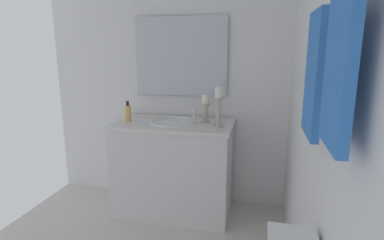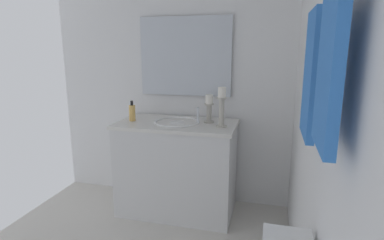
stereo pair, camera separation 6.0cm
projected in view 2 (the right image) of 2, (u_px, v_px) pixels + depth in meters
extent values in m
cube|color=white|center=(329.00, 109.00, 1.23)|extent=(3.10, 0.04, 2.45)
cube|color=white|center=(172.00, 74.00, 2.98)|extent=(0.04, 2.32, 2.45)
cube|color=silver|center=(177.00, 169.00, 2.82)|extent=(0.55, 1.01, 0.80)
cube|color=silver|center=(177.00, 124.00, 2.73)|extent=(0.58, 1.04, 0.03)
sphere|color=black|center=(129.00, 156.00, 3.03)|extent=(0.02, 0.02, 0.02)
sphere|color=black|center=(120.00, 163.00, 2.84)|extent=(0.02, 0.02, 0.02)
ellipsoid|color=white|center=(177.00, 128.00, 2.74)|extent=(0.38, 0.30, 0.11)
torus|color=white|center=(177.00, 122.00, 2.72)|extent=(0.40, 0.40, 0.02)
cylinder|color=silver|center=(198.00, 116.00, 2.66)|extent=(0.02, 0.02, 0.14)
cube|color=silver|center=(185.00, 57.00, 2.87)|extent=(0.02, 0.86, 0.71)
cylinder|color=#B7B2A5|center=(221.00, 126.00, 2.56)|extent=(0.09, 0.09, 0.01)
cylinder|color=#B7B2A5|center=(222.00, 113.00, 2.54)|extent=(0.04, 0.04, 0.23)
cylinder|color=#B7B2A5|center=(222.00, 98.00, 2.51)|extent=(0.08, 0.08, 0.01)
cylinder|color=white|center=(222.00, 92.00, 2.50)|extent=(0.06, 0.06, 0.08)
cylinder|color=#B7B2A5|center=(209.00, 122.00, 2.72)|extent=(0.09, 0.09, 0.01)
cylinder|color=#B7B2A5|center=(209.00, 114.00, 2.71)|extent=(0.04, 0.04, 0.16)
cylinder|color=#B7B2A5|center=(209.00, 104.00, 2.69)|extent=(0.08, 0.08, 0.01)
cylinder|color=white|center=(209.00, 99.00, 2.68)|extent=(0.06, 0.06, 0.08)
cylinder|color=#E5B259|center=(132.00, 113.00, 2.77)|extent=(0.06, 0.06, 0.14)
cylinder|color=black|center=(132.00, 103.00, 2.75)|extent=(0.02, 0.02, 0.04)
cylinder|color=silver|center=(330.00, 8.00, 0.96)|extent=(0.80, 0.02, 0.02)
cube|color=blue|center=(311.00, 75.00, 1.21)|extent=(0.28, 0.03, 0.49)
cube|color=blue|center=(329.00, 73.00, 0.82)|extent=(0.25, 0.03, 0.41)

